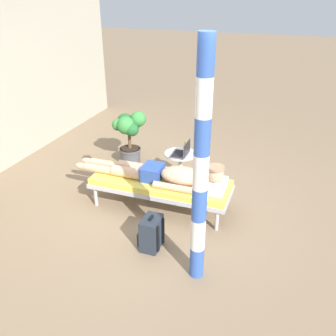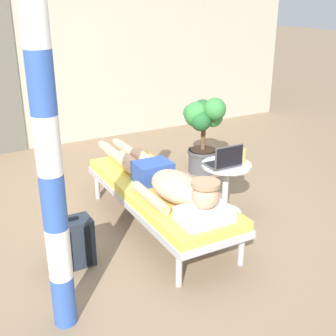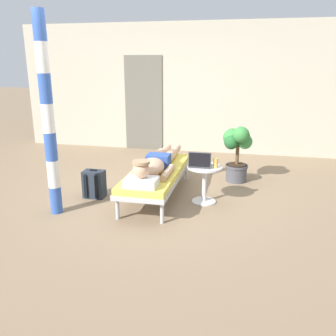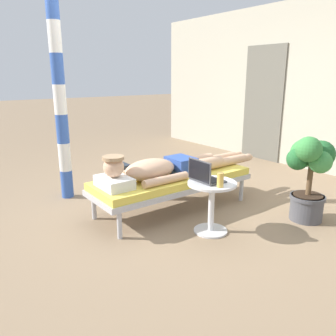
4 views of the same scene
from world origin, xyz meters
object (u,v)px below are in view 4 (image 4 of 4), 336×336
(lounge_chair, at_px, (173,181))
(person_reclining, at_px, (167,168))
(side_table, at_px, (212,198))
(laptop, at_px, (204,176))
(porch_post, at_px, (60,100))
(backpack, at_px, (120,178))
(potted_plant, at_px, (310,169))
(drink_glass, at_px, (220,180))

(lounge_chair, relative_size, person_reclining, 0.89)
(lounge_chair, bearing_deg, side_table, -4.56)
(laptop, xyz_separation_m, porch_post, (-1.79, -0.73, 0.66))
(backpack, bearing_deg, person_reclining, 8.47)
(laptop, relative_size, potted_plant, 0.33)
(laptop, distance_m, drink_glass, 0.21)
(laptop, distance_m, potted_plant, 1.17)
(porch_post, bearing_deg, potted_plant, 38.92)
(lounge_chair, bearing_deg, laptop, -9.49)
(side_table, bearing_deg, person_reclining, -177.94)
(person_reclining, height_order, backpack, person_reclining)
(person_reclining, distance_m, porch_post, 1.55)
(lounge_chair, distance_m, backpack, 0.92)
(person_reclining, height_order, potted_plant, potted_plant)
(potted_plant, relative_size, porch_post, 0.38)
(lounge_chair, relative_size, porch_post, 0.78)
(side_table, xyz_separation_m, porch_post, (-1.85, -0.78, 0.89))
(lounge_chair, xyz_separation_m, drink_glass, (0.85, -0.10, 0.25))
(person_reclining, relative_size, side_table, 4.15)
(potted_plant, xyz_separation_m, porch_post, (-2.24, -1.81, 0.67))
(lounge_chair, height_order, laptop, laptop)
(laptop, distance_m, porch_post, 2.04)
(backpack, height_order, potted_plant, potted_plant)
(lounge_chair, height_order, person_reclining, person_reclining)
(side_table, xyz_separation_m, laptop, (-0.06, -0.05, 0.23))
(backpack, relative_size, potted_plant, 0.45)
(person_reclining, xyz_separation_m, side_table, (0.70, 0.03, -0.16))
(person_reclining, xyz_separation_m, drink_glass, (0.85, -0.02, 0.07))
(lounge_chair, relative_size, backpack, 4.54)
(side_table, xyz_separation_m, potted_plant, (0.40, 1.03, 0.22))
(side_table, height_order, backpack, side_table)
(laptop, relative_size, porch_post, 0.12)
(person_reclining, xyz_separation_m, potted_plant, (1.10, 1.05, 0.05))
(backpack, bearing_deg, laptop, 3.95)
(lounge_chair, bearing_deg, potted_plant, 41.47)
(lounge_chair, bearing_deg, porch_post, -143.73)
(backpack, bearing_deg, potted_plant, 30.88)
(person_reclining, distance_m, side_table, 0.72)
(person_reclining, relative_size, backpack, 5.12)
(lounge_chair, relative_size, side_table, 3.68)
(laptop, xyz_separation_m, potted_plant, (0.46, 1.08, -0.01))
(person_reclining, bearing_deg, drink_glass, -1.34)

